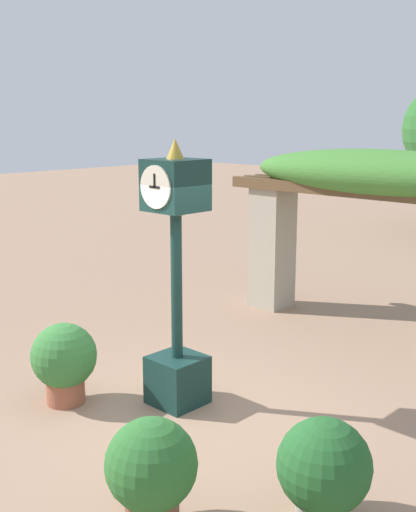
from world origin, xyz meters
The scene contains 6 objects.
ground_plane centered at (0.00, 0.00, 0.00)m, with size 60.00×60.00×0.00m, color #9E7A60.
pedestal_clock centered at (-0.32, 0.22, 1.43)m, with size 0.55×0.60×2.98m.
pergola centered at (0.00, 4.01, 2.03)m, with size 5.10×1.19×2.75m.
potted_plant_near_left centered at (-1.25, -0.65, 0.51)m, with size 0.74×0.74×0.94m.
potted_plant_near_right centered at (1.20, -1.50, 0.51)m, with size 0.73×0.73×0.92m.
potted_plant_far_left centered at (2.12, -0.48, 0.46)m, with size 0.77×0.77×0.87m.
Camera 1 is at (4.65, -4.46, 3.19)m, focal length 45.00 mm.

